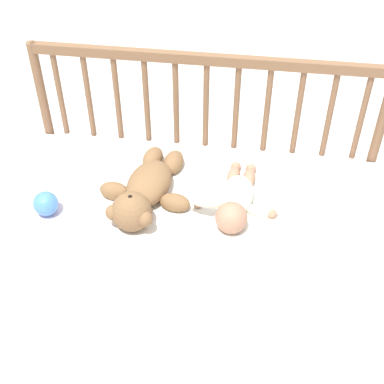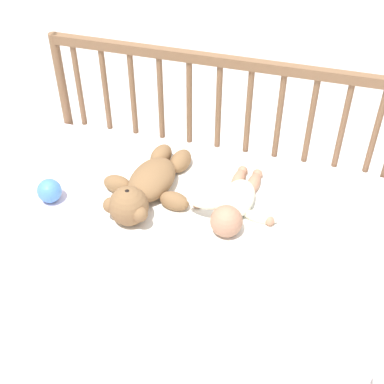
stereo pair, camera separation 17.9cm
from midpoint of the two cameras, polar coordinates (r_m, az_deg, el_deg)
The scene contains 7 objects.
ground_plane at distance 2.23m, azimuth 2.24°, elevation -12.17°, with size 12.00×12.00×0.00m, color silver.
crib_mattress at distance 2.02m, azimuth 2.44°, elevation -7.53°, with size 1.31×0.70×0.55m.
crib_rail at distance 2.04m, azimuth 5.33°, elevation 7.45°, with size 1.31×0.04×0.93m.
blanket at distance 1.86m, azimuth 2.64°, elevation -0.65°, with size 0.81×0.53×0.01m.
teddy_bear at distance 1.83m, azimuth -2.10°, elevation 0.50°, with size 0.33×0.45×0.13m.
baby at distance 1.79m, azimuth 7.47°, elevation -1.38°, with size 0.30×0.37×0.11m.
toy_ball at distance 1.87m, azimuth -12.35°, elevation 0.01°, with size 0.08×0.08×0.08m.
Camera 2 is at (0.37, -1.28, 1.79)m, focal length 50.00 mm.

